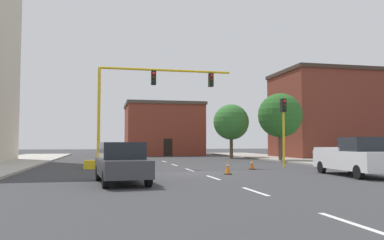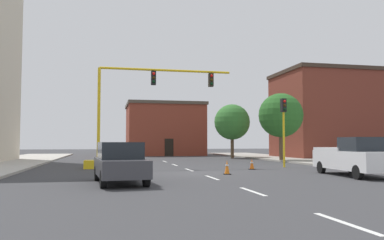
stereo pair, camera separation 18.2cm
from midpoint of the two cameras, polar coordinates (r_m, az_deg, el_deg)
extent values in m
plane|color=#38383A|center=(22.18, 0.77, -7.78)|extent=(160.00, 160.00, 0.00)
cube|color=#9E998E|center=(34.61, 18.93, -5.88)|extent=(6.00, 56.00, 0.14)
cube|color=silver|center=(9.24, 21.77, -13.85)|extent=(0.16, 2.40, 0.01)
cube|color=silver|center=(14.08, 8.87, -10.31)|extent=(0.16, 2.40, 0.01)
cube|color=silver|center=(19.28, 2.84, -8.44)|extent=(0.16, 2.40, 0.01)
cube|color=silver|center=(24.61, -0.57, -7.33)|extent=(0.16, 2.40, 0.01)
cube|color=silver|center=(30.00, -2.76, -6.60)|extent=(0.16, 2.40, 0.01)
cube|color=silver|center=(35.43, -4.27, -6.09)|extent=(0.16, 2.40, 0.01)
cube|color=brown|center=(53.49, -4.42, -1.60)|extent=(9.93, 9.28, 6.62)
cube|color=#4C4238|center=(53.70, -4.40, 2.14)|extent=(10.23, 9.58, 0.40)
cube|color=black|center=(48.85, -3.66, -4.04)|extent=(1.10, 0.06, 2.20)
cube|color=brown|center=(46.31, 19.07, 0.49)|extent=(10.65, 8.45, 9.29)
cube|color=#3D2D23|center=(46.86, 18.96, 6.41)|extent=(10.95, 8.75, 0.40)
cube|color=black|center=(42.66, 22.16, -3.91)|extent=(1.10, 0.06, 2.20)
cube|color=yellow|center=(26.58, -13.82, -6.35)|extent=(1.80, 1.20, 0.55)
cylinder|color=yellow|center=(26.61, -13.72, 0.92)|extent=(0.20, 0.20, 6.20)
cylinder|color=yellow|center=(27.30, -3.94, 7.30)|extent=(9.12, 0.16, 0.16)
cube|color=black|center=(27.08, -5.86, 6.16)|extent=(0.32, 0.36, 0.95)
sphere|color=red|center=(26.94, -5.81, 6.80)|extent=(0.20, 0.20, 0.20)
sphere|color=#38280A|center=(26.89, -5.81, 6.21)|extent=(0.20, 0.20, 0.20)
sphere|color=black|center=(26.85, -5.82, 5.62)|extent=(0.20, 0.20, 0.20)
cube|color=black|center=(27.84, 2.60, 5.88)|extent=(0.32, 0.36, 0.95)
sphere|color=red|center=(27.71, 2.70, 6.50)|extent=(0.20, 0.20, 0.20)
sphere|color=#38280A|center=(27.66, 2.71, 5.93)|extent=(0.20, 0.20, 0.20)
sphere|color=black|center=(27.62, 2.71, 5.36)|extent=(0.20, 0.20, 0.20)
cylinder|color=yellow|center=(27.89, 13.13, -1.84)|extent=(0.14, 0.14, 4.80)
cube|color=black|center=(28.00, 13.08, 2.10)|extent=(0.32, 0.36, 0.95)
sphere|color=red|center=(27.85, 13.24, 2.69)|extent=(0.20, 0.20, 0.20)
sphere|color=#38280A|center=(27.83, 13.25, 2.12)|extent=(0.20, 0.20, 0.20)
sphere|color=black|center=(27.80, 13.26, 1.55)|extent=(0.20, 0.20, 0.20)
cylinder|color=brown|center=(36.28, 12.71, -3.83)|extent=(0.36, 0.36, 2.70)
sphere|color=#286023|center=(36.36, 12.66, 0.68)|extent=(4.03, 4.03, 4.03)
cylinder|color=brown|center=(42.95, 5.68, -3.92)|extent=(0.36, 0.36, 2.51)
sphere|color=#33702D|center=(43.00, 5.66, -0.29)|extent=(3.92, 3.92, 3.92)
cube|color=white|center=(21.85, 22.54, -5.46)|extent=(2.42, 5.54, 0.95)
cube|color=#1E2328|center=(21.06, 23.73, -3.27)|extent=(1.98, 1.94, 0.70)
cube|color=white|center=(22.87, 21.00, -3.99)|extent=(2.21, 2.96, 0.16)
cylinder|color=black|center=(19.84, 23.02, -7.06)|extent=(0.27, 0.70, 0.68)
cylinder|color=black|center=(23.91, 22.19, -6.40)|extent=(0.27, 0.70, 0.68)
cylinder|color=black|center=(23.06, 18.29, -6.60)|extent=(0.27, 0.70, 0.68)
cube|color=#3D3D42|center=(16.73, -10.59, -6.82)|extent=(2.29, 4.66, 0.70)
cube|color=#1E2328|center=(16.80, -10.61, -4.41)|extent=(1.92, 2.46, 0.70)
cylinder|color=black|center=(18.19, -13.85, -7.60)|extent=(0.29, 0.70, 0.68)
cylinder|color=black|center=(18.39, -8.67, -7.61)|extent=(0.29, 0.70, 0.68)
cylinder|color=black|center=(15.15, -12.95, -8.49)|extent=(0.29, 0.70, 0.68)
cylinder|color=black|center=(15.39, -6.76, -8.47)|extent=(0.29, 0.70, 0.68)
cube|color=black|center=(21.25, 5.04, -7.91)|extent=(0.36, 0.36, 0.04)
cone|color=orange|center=(21.22, 5.03, -6.86)|extent=(0.28, 0.28, 0.74)
cylinder|color=white|center=(21.21, 5.03, -6.62)|extent=(0.19, 0.19, 0.08)
cube|color=black|center=(25.32, 8.62, -7.14)|extent=(0.36, 0.36, 0.04)
cone|color=orange|center=(25.30, 8.61, -6.37)|extent=(0.28, 0.28, 0.65)
cylinder|color=white|center=(25.30, 8.61, -6.19)|extent=(0.19, 0.19, 0.08)
camera|label=1|loc=(0.09, -90.19, 0.01)|focal=36.32mm
camera|label=2|loc=(0.09, 89.81, -0.01)|focal=36.32mm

